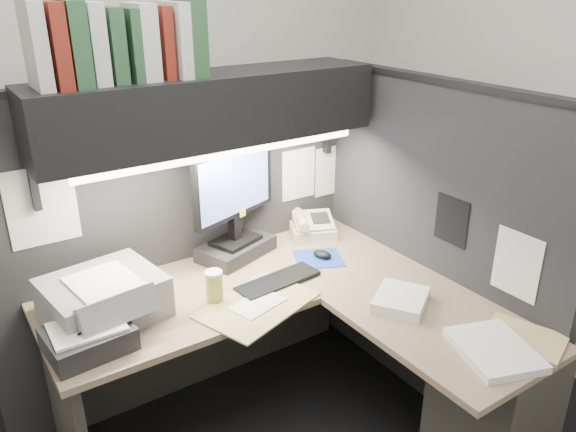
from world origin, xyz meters
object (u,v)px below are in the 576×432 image
object	(u,v)px
monitor	(235,215)
keyboard	(278,281)
overhead_shelf	(211,108)
printer	(104,298)
coffee_cup	(214,288)
desk	(364,372)
notebook_stack	(89,339)
telephone	(312,226)

from	to	relation	value
monitor	keyboard	size ratio (longest dim) A/B	1.38
overhead_shelf	monitor	bearing A→B (deg)	18.76
printer	overhead_shelf	bearing A→B (deg)	5.99
coffee_cup	desk	bearing A→B (deg)	-43.98
monitor	overhead_shelf	bearing A→B (deg)	179.58
printer	monitor	bearing A→B (deg)	6.81
coffee_cup	notebook_stack	bearing A→B (deg)	-175.57
keyboard	notebook_stack	size ratio (longest dim) A/B	1.36
monitor	printer	size ratio (longest dim) A/B	1.28
overhead_shelf	printer	size ratio (longest dim) A/B	3.52
monitor	telephone	bearing A→B (deg)	-19.72
coffee_cup	printer	world-z (taller)	printer
overhead_shelf	monitor	xyz separation A→B (m)	(0.12, 0.04, -0.55)
keyboard	notebook_stack	xyz separation A→B (m)	(-0.86, -0.02, 0.04)
telephone	monitor	bearing A→B (deg)	-156.33
desk	telephone	xyz separation A→B (m)	(0.29, 0.79, 0.33)
overhead_shelf	keyboard	size ratio (longest dim) A/B	3.80
desk	notebook_stack	distance (m)	1.15
telephone	printer	distance (m)	1.21
coffee_cup	printer	xyz separation A→B (m)	(-0.43, 0.15, 0.02)
notebook_stack	monitor	bearing A→B (deg)	24.27
monitor	printer	xyz separation A→B (m)	(-0.72, -0.19, -0.14)
printer	notebook_stack	xyz separation A→B (m)	(-0.12, -0.19, -0.04)
overhead_shelf	coffee_cup	xyz separation A→B (m)	(-0.17, -0.30, -0.70)
telephone	notebook_stack	xyz separation A→B (m)	(-1.31, -0.37, -0.00)
keyboard	monitor	bearing A→B (deg)	87.96
keyboard	printer	size ratio (longest dim) A/B	0.93
monitor	printer	bearing A→B (deg)	175.59
keyboard	telephone	size ratio (longest dim) A/B	1.70
keyboard	printer	xyz separation A→B (m)	(-0.74, 0.16, 0.08)
monitor	notebook_stack	xyz separation A→B (m)	(-0.84, -0.38, -0.18)
keyboard	notebook_stack	distance (m)	0.86
monitor	notebook_stack	distance (m)	0.94
telephone	coffee_cup	world-z (taller)	coffee_cup
overhead_shelf	keyboard	xyz separation A→B (m)	(0.14, -0.31, -0.76)
printer	keyboard	bearing A→B (deg)	-20.45
overhead_shelf	coffee_cup	size ratio (longest dim) A/B	11.44
keyboard	coffee_cup	world-z (taller)	coffee_cup
overhead_shelf	telephone	size ratio (longest dim) A/B	6.45
printer	desk	bearing A→B (deg)	-41.75
printer	notebook_stack	bearing A→B (deg)	-130.26
overhead_shelf	coffee_cup	distance (m)	0.78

